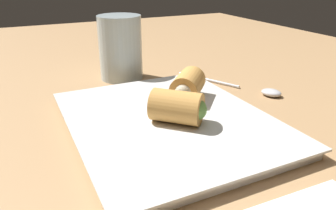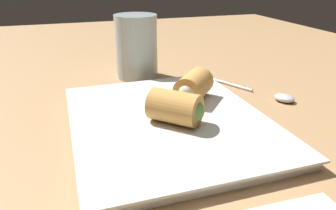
{
  "view_description": "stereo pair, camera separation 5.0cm",
  "coord_description": "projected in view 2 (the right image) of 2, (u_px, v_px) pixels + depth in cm",
  "views": [
    {
      "loc": [
        -34.69,
        15.86,
        21.2
      ],
      "look_at": [
        -0.66,
        -0.61,
        5.11
      ],
      "focal_mm": 35.0,
      "sensor_mm": 36.0,
      "label": 1
    },
    {
      "loc": [
        -36.57,
        11.22,
        21.2
      ],
      "look_at": [
        -0.66,
        -0.61,
        5.11
      ],
      "focal_mm": 35.0,
      "sensor_mm": 36.0,
      "label": 2
    }
  ],
  "objects": [
    {
      "name": "serving_plate",
      "position": [
        168.0,
        122.0,
        0.42
      ],
      "size": [
        29.54,
        24.07,
        1.5
      ],
      "color": "silver",
      "rests_on": "table_surface"
    },
    {
      "name": "spoon",
      "position": [
        266.0,
        93.0,
        0.52
      ],
      "size": [
        18.39,
        10.03,
        1.11
      ],
      "color": "silver",
      "rests_on": "table_surface"
    },
    {
      "name": "drinking_glass",
      "position": [
        136.0,
        46.0,
        0.6
      ],
      "size": [
        7.7,
        7.7,
        11.34
      ],
      "color": "silver",
      "rests_on": "table_surface"
    },
    {
      "name": "table_surface",
      "position": [
        162.0,
        132.0,
        0.43
      ],
      "size": [
        180.0,
        140.0,
        2.0
      ],
      "color": "#A87F54",
      "rests_on": "ground"
    },
    {
      "name": "roll_front_left",
      "position": [
        178.0,
        108.0,
        0.39
      ],
      "size": [
        7.14,
        7.14,
        4.01
      ],
      "color": "#D19347",
      "rests_on": "serving_plate"
    },
    {
      "name": "roll_front_right",
      "position": [
        193.0,
        87.0,
        0.46
      ],
      "size": [
        7.21,
        7.06,
        4.01
      ],
      "color": "#D19347",
      "rests_on": "serving_plate"
    }
  ]
}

